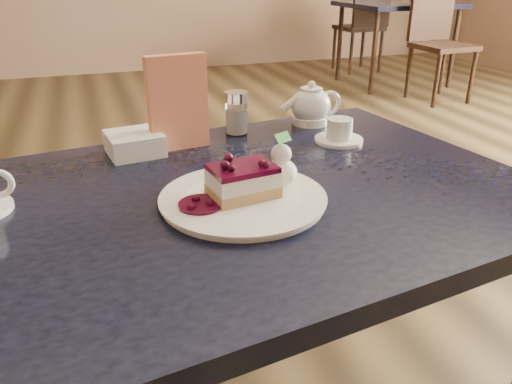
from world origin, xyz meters
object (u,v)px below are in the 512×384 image
object	(u,v)px
main_table	(233,228)
bg_table_far_right	(391,76)
cheesecake_slice	(243,181)
tea_set	(316,111)
dessert_plate	(243,199)

from	to	relation	value
main_table	bg_table_far_right	xyz separation A→B (m)	(2.66, 3.47, -0.56)
cheesecake_slice	tea_set	size ratio (longest dim) A/B	0.47
main_table	tea_set	xyz separation A→B (m)	(0.31, 0.31, 0.11)
dessert_plate	cheesecake_slice	xyz separation A→B (m)	(-0.00, 0.00, 0.03)
cheesecake_slice	tea_set	bearing A→B (deg)	41.81
dessert_plate	bg_table_far_right	distance (m)	4.45
main_table	tea_set	world-z (taller)	tea_set
dessert_plate	tea_set	distance (m)	0.48
bg_table_far_right	cheesecake_slice	bearing A→B (deg)	-129.21
bg_table_far_right	main_table	bearing A→B (deg)	-129.65
dessert_plate	tea_set	bearing A→B (deg)	49.56
tea_set	bg_table_far_right	xyz separation A→B (m)	(2.34, 3.15, -0.68)
main_table	dessert_plate	size ratio (longest dim) A/B	4.30
dessert_plate	bg_table_far_right	world-z (taller)	bg_table_far_right
cheesecake_slice	bg_table_far_right	xyz separation A→B (m)	(2.65, 3.51, -0.68)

